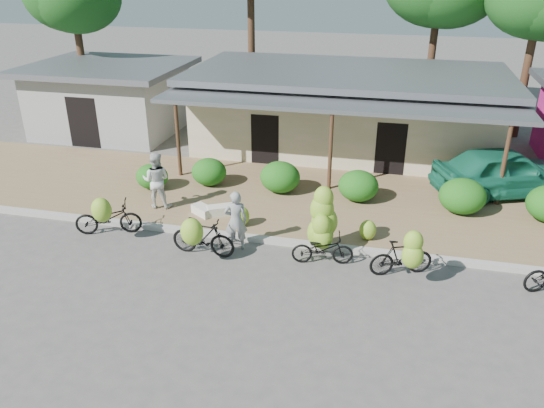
{
  "coord_description": "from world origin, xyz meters",
  "views": [
    {
      "loc": [
        2.03,
        -11.15,
        7.53
      ],
      "look_at": [
        -1.12,
        2.1,
        1.2
      ],
      "focal_mm": 35.0,
      "sensor_mm": 36.0,
      "label": 1
    }
  ],
  "objects": [
    {
      "name": "ground",
      "position": [
        0.0,
        0.0,
        0.0
      ],
      "size": [
        100.0,
        100.0,
        0.0
      ],
      "primitive_type": "plane",
      "color": "#504D4B",
      "rests_on": "ground"
    },
    {
      "name": "sidewalk",
      "position": [
        0.0,
        5.0,
        0.06
      ],
      "size": [
        60.0,
        6.0,
        0.12
      ],
      "primitive_type": "cube",
      "color": "olive",
      "rests_on": "ground"
    },
    {
      "name": "curb",
      "position": [
        0.0,
        2.0,
        0.07
      ],
      "size": [
        60.0,
        0.25,
        0.15
      ],
      "primitive_type": "cube",
      "color": "#A8A399",
      "rests_on": "ground"
    },
    {
      "name": "shop_main",
      "position": [
        0.0,
        10.93,
        1.72
      ],
      "size": [
        13.0,
        8.5,
        3.35
      ],
      "color": "beige",
      "rests_on": "ground"
    },
    {
      "name": "shop_grey",
      "position": [
        -11.0,
        10.99,
        1.62
      ],
      "size": [
        7.0,
        6.0,
        3.15
      ],
      "color": "gray",
      "rests_on": "ground"
    },
    {
      "name": "hedge_0",
      "position": [
        -6.07,
        4.69,
        0.56
      ],
      "size": [
        1.14,
        1.02,
        0.89
      ],
      "primitive_type": "ellipsoid",
      "color": "#135012",
      "rests_on": "sidewalk"
    },
    {
      "name": "hedge_1",
      "position": [
        -4.23,
        5.46,
        0.61
      ],
      "size": [
        1.25,
        1.13,
        0.98
      ],
      "primitive_type": "ellipsoid",
      "color": "#135012",
      "rests_on": "sidewalk"
    },
    {
      "name": "hedge_2",
      "position": [
        -1.62,
        5.43,
        0.66
      ],
      "size": [
        1.39,
        1.26,
        1.09
      ],
      "primitive_type": "ellipsoid",
      "color": "#135012",
      "rests_on": "sidewalk"
    },
    {
      "name": "hedge_3",
      "position": [
        1.08,
        5.33,
        0.64
      ],
      "size": [
        1.34,
        1.21,
        1.04
      ],
      "primitive_type": "ellipsoid",
      "color": "#135012",
      "rests_on": "sidewalk"
    },
    {
      "name": "hedge_4",
      "position": [
        4.37,
        5.13,
        0.69
      ],
      "size": [
        1.46,
        1.31,
        1.14
      ],
      "primitive_type": "ellipsoid",
      "color": "#135012",
      "rests_on": "sidewalk"
    },
    {
      "name": "bike_far_left",
      "position": [
        -5.95,
        1.37,
        0.59
      ],
      "size": [
        2.07,
        1.5,
        1.45
      ],
      "rotation": [
        0.0,
        0.0,
        1.9
      ],
      "color": "black",
      "rests_on": "ground"
    },
    {
      "name": "bike_left",
      "position": [
        -2.8,
        0.78,
        0.65
      ],
      "size": [
        1.87,
        1.22,
        1.43
      ],
      "rotation": [
        0.0,
        0.0,
        1.51
      ],
      "color": "black",
      "rests_on": "ground"
    },
    {
      "name": "bike_center",
      "position": [
        0.42,
        1.53,
        0.81
      ],
      "size": [
        1.73,
        1.29,
        2.03
      ],
      "rotation": [
        0.0,
        0.0,
        1.75
      ],
      "color": "black",
      "rests_on": "ground"
    },
    {
      "name": "bike_right",
      "position": [
        2.61,
        0.98,
        0.65
      ],
      "size": [
        1.74,
        1.36,
        1.59
      ],
      "rotation": [
        0.0,
        0.0,
        1.94
      ],
      "color": "black",
      "rests_on": "ground"
    },
    {
      "name": "loose_banana_a",
      "position": [
        -2.21,
        2.66,
        0.43
      ],
      "size": [
        0.5,
        0.42,
        0.62
      ],
      "primitive_type": "ellipsoid",
      "color": "#A4C932",
      "rests_on": "sidewalk"
    },
    {
      "name": "loose_banana_b",
      "position": [
        -2.23,
        2.6,
        0.43
      ],
      "size": [
        0.5,
        0.42,
        0.62
      ],
      "primitive_type": "ellipsoid",
      "color": "#A4C932",
      "rests_on": "sidewalk"
    },
    {
      "name": "loose_banana_c",
      "position": [
        1.6,
        2.63,
        0.42
      ],
      "size": [
        0.49,
        0.41,
        0.61
      ],
      "primitive_type": "ellipsoid",
      "color": "#A4C932",
      "rests_on": "sidewalk"
    },
    {
      "name": "sack_near",
      "position": [
        -3.04,
        3.21,
        0.27
      ],
      "size": [
        0.94,
        0.76,
        0.3
      ],
      "primitive_type": "cube",
      "rotation": [
        0.0,
        0.0,
        0.5
      ],
      "color": "white",
      "rests_on": "sidewalk"
    },
    {
      "name": "sack_far",
      "position": [
        -3.61,
        3.08,
        0.26
      ],
      "size": [
        0.84,
        0.73,
        0.28
      ],
      "primitive_type": "cube",
      "rotation": [
        0.0,
        0.0,
        -0.58
      ],
      "color": "white",
      "rests_on": "sidewalk"
    },
    {
      "name": "vendor",
      "position": [
        -2.0,
        1.45,
        0.89
      ],
      "size": [
        0.74,
        0.6,
        1.77
      ],
      "primitive_type": "imported",
      "rotation": [
        0.0,
        0.0,
        3.45
      ],
      "color": "gray",
      "rests_on": "ground"
    },
    {
      "name": "bystander",
      "position": [
        -5.24,
        3.32,
        1.05
      ],
      "size": [
        0.99,
        0.82,
        1.85
      ],
      "primitive_type": "imported",
      "rotation": [
        0.0,
        0.0,
        3.29
      ],
      "color": "silver",
      "rests_on": "sidewalk"
    },
    {
      "name": "teal_van",
      "position": [
        5.88,
        7.0,
        0.95
      ],
      "size": [
        5.24,
        3.61,
        1.66
      ],
      "primitive_type": "imported",
      "rotation": [
        0.0,
        0.0,
        1.95
      ],
      "color": "#17694E",
      "rests_on": "sidewalk"
    }
  ]
}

